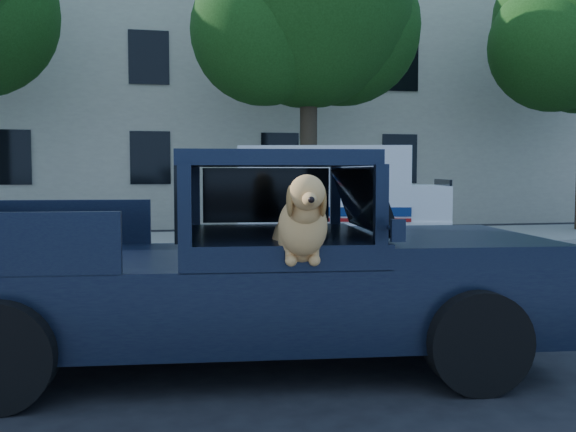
% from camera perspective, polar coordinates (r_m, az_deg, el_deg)
% --- Properties ---
extents(ground, '(120.00, 120.00, 0.00)m').
position_cam_1_polar(ground, '(6.78, -21.53, -11.60)').
color(ground, black).
rests_on(ground, ground).
extents(far_sidewalk, '(60.00, 4.00, 0.15)m').
position_cam_1_polar(far_sidewalk, '(15.77, -15.80, -2.40)').
color(far_sidewalk, gray).
rests_on(far_sidewalk, ground).
extents(lane_stripes, '(21.60, 0.14, 0.01)m').
position_cam_1_polar(lane_stripes, '(10.03, -6.70, -6.28)').
color(lane_stripes, silver).
rests_on(lane_stripes, ground).
extents(street_tree_mid, '(6.00, 5.20, 8.60)m').
position_cam_1_polar(street_tree_mid, '(16.98, 1.96, 17.35)').
color(street_tree_mid, '#332619').
rests_on(street_tree_mid, ground).
extents(building_main, '(26.00, 6.00, 9.00)m').
position_cam_1_polar(building_main, '(23.17, -7.12, 10.68)').
color(building_main, beige).
rests_on(building_main, ground).
extents(pickup_truck, '(5.67, 3.07, 1.96)m').
position_cam_1_polar(pickup_truck, '(6.03, -4.87, -6.78)').
color(pickup_truck, black).
rests_on(pickup_truck, ground).
extents(mail_truck, '(4.54, 2.98, 2.30)m').
position_cam_1_polar(mail_truck, '(13.52, 4.41, 0.65)').
color(mail_truck, silver).
rests_on(mail_truck, ground).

